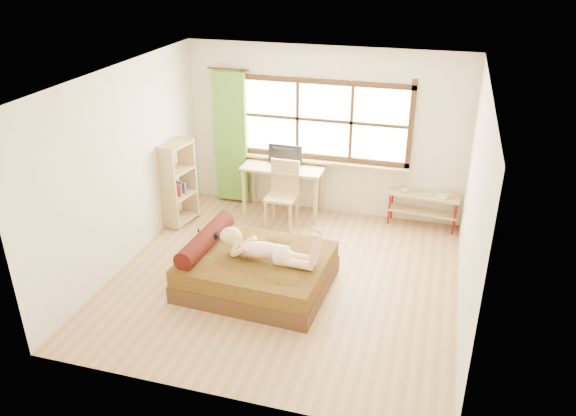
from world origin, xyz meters
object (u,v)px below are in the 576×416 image
(woman, at_px, (266,240))
(bookshelf, at_px, (178,183))
(bed, at_px, (254,269))
(desk, at_px, (283,172))
(kitten, at_px, (207,237))
(chair, at_px, (283,190))
(pipe_shelf, at_px, (424,203))

(woman, height_order, bookshelf, bookshelf)
(bed, bearing_deg, desk, 99.62)
(desk, distance_m, bookshelf, 1.69)
(kitten, xyz_separation_m, chair, (0.53, 1.77, 0.00))
(chair, xyz_separation_m, pipe_shelf, (2.15, 0.47, -0.17))
(bed, xyz_separation_m, woman, (0.20, -0.05, 0.49))
(woman, distance_m, chair, 1.96)
(kitten, height_order, chair, chair)
(desk, bearing_deg, pipe_shelf, 3.90)
(woman, bearing_deg, chair, 103.35)
(bed, relative_size, kitten, 6.96)
(woman, distance_m, pipe_shelf, 3.02)
(desk, bearing_deg, chair, -73.22)
(bed, bearing_deg, bookshelf, 143.82)
(kitten, bearing_deg, pipe_shelf, 43.25)
(bed, xyz_separation_m, desk, (-0.25, 2.23, 0.46))
(bed, height_order, woman, woman)
(woman, height_order, chair, chair)
(bed, xyz_separation_m, kitten, (-0.67, 0.10, 0.32))
(bookshelf, bearing_deg, woman, -27.81)
(woman, bearing_deg, pipe_shelf, 56.23)
(kitten, relative_size, chair, 0.27)
(kitten, relative_size, bookshelf, 0.21)
(bed, distance_m, pipe_shelf, 3.09)
(chair, relative_size, pipe_shelf, 0.93)
(desk, height_order, bookshelf, bookshelf)
(desk, distance_m, chair, 0.40)
(bed, distance_m, woman, 0.53)
(chair, bearing_deg, bed, -84.64)
(bed, relative_size, pipe_shelf, 1.72)
(kitten, relative_size, desk, 0.21)
(chair, height_order, bookshelf, bookshelf)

